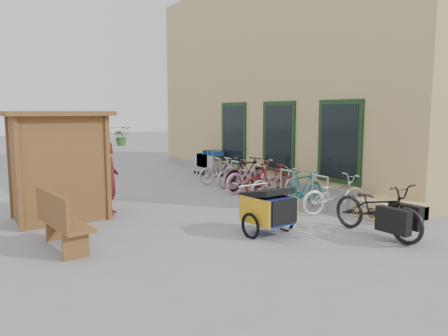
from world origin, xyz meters
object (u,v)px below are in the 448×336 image
cargo_bike (378,209)px  bike_4 (252,176)px  pallet_stack (387,209)px  bike_2 (277,183)px  bike_6 (234,173)px  person_kiosk (109,178)px  kiosk (54,150)px  bike_3 (271,180)px  child_trailer (268,208)px  bike_7 (219,170)px  bike_5 (246,173)px  bench (60,220)px  bike_0 (334,194)px  bike_1 (303,189)px  shopping_carts (208,160)px

cargo_bike → bike_4: size_ratio=1.09×
pallet_stack → bike_2: size_ratio=0.75×
cargo_bike → bike_6: 6.21m
person_kiosk → bike_6: size_ratio=1.01×
kiosk → bike_3: (5.65, -0.48, -1.08)m
person_kiosk → bike_4: size_ratio=0.91×
bike_4 → bike_6: bike_4 is taller
kiosk → child_trailer: 4.82m
bike_7 → bike_5: bearing=-172.5°
cargo_bike → bench: bearing=155.5°
pallet_stack → bench: bearing=166.2°
bike_6 → bike_0: bearing=160.3°
bike_0 → bike_2: (0.02, 2.15, -0.04)m
person_kiosk → bike_2: person_kiosk is taller
kiosk → bench: (-0.41, -2.23, -1.03)m
kiosk → bike_3: kiosk is taller
bench → bike_6: bench is taller
child_trailer → bike_0: bearing=9.8°
pallet_stack → bike_3: 3.45m
bike_3 → bike_2: bearing=-161.9°
person_kiosk → bike_0: (4.50, -2.75, -0.39)m
cargo_bike → bike_2: cargo_bike is taller
pallet_stack → child_trailer: size_ratio=0.73×
child_trailer → bike_4: size_ratio=0.88×
kiosk → bike_2: size_ratio=1.56×
bike_4 → person_kiosk: bearing=95.2°
bike_3 → bike_4: 0.80m
cargo_bike → bike_2: (0.75, 3.97, -0.11)m
kiosk → bike_3: bearing=-4.9°
pallet_stack → cargo_bike: 1.60m
pallet_stack → bike_3: bearing=100.5°
bike_1 → bike_4: bearing=-11.8°
shopping_carts → bike_0: (-0.62, -6.92, -0.10)m
kiosk → bike_7: kiosk is taller
shopping_carts → bike_3: (-0.63, -4.54, -0.08)m
bench → bike_4: bearing=17.1°
shopping_carts → bike_7: size_ratio=0.97×
bench → bike_6: 7.17m
shopping_carts → bike_1: shopping_carts is taller
kiosk → bike_4: kiosk is taller
bike_5 → bike_4: bearing=160.8°
shopping_carts → bike_7: bearing=-110.1°
pallet_stack → bike_7: (-0.73, 5.95, 0.25)m
person_kiosk → bike_6: (4.57, 1.59, -0.41)m
bike_7 → bike_1: bearing=-178.9°
bench → bike_0: size_ratio=0.96×
kiosk → bench: kiosk is taller
bike_2 → bike_5: (0.00, 1.44, 0.10)m
kiosk → bike_0: kiosk is taller
shopping_carts → bike_5: (-0.60, -3.33, -0.04)m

